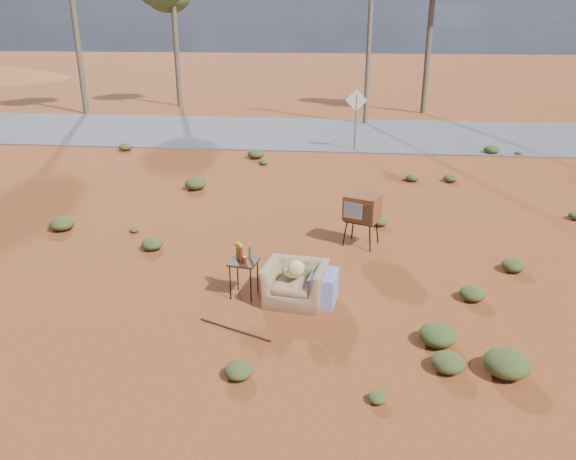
# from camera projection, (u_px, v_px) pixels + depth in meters

# --- Properties ---
(ground) EXTENTS (140.00, 140.00, 0.00)m
(ground) POSITION_uv_depth(u_px,v_px,m) (268.00, 303.00, 9.60)
(ground) COLOR #903D1C
(ground) RESTS_ON ground
(highway) EXTENTS (140.00, 7.00, 0.04)m
(highway) POSITION_uv_depth(u_px,v_px,m) (318.00, 133.00, 23.52)
(highway) COLOR #565659
(highway) RESTS_ON ground
(armchair) EXTENTS (1.30, 0.80, 0.90)m
(armchair) POSITION_uv_depth(u_px,v_px,m) (300.00, 279.00, 9.54)
(armchair) COLOR #8D6E4D
(armchair) RESTS_ON ground
(tv_unit) EXTENTS (0.84, 0.76, 1.10)m
(tv_unit) POSITION_uv_depth(u_px,v_px,m) (362.00, 209.00, 11.77)
(tv_unit) COLOR black
(tv_unit) RESTS_ON ground
(side_table) EXTENTS (0.53, 0.53, 0.95)m
(side_table) POSITION_uv_depth(u_px,v_px,m) (242.00, 259.00, 9.65)
(side_table) COLOR #322212
(side_table) RESTS_ON ground
(rusty_bar) EXTENTS (1.22, 0.57, 0.04)m
(rusty_bar) POSITION_uv_depth(u_px,v_px,m) (235.00, 330.00, 8.76)
(rusty_bar) COLOR #4F1E15
(rusty_bar) RESTS_ON ground
(road_sign) EXTENTS (0.78, 0.06, 2.19)m
(road_sign) POSITION_uv_depth(u_px,v_px,m) (356.00, 109.00, 20.06)
(road_sign) COLOR brown
(road_sign) RESTS_ON ground
(utility_pole_center) EXTENTS (1.40, 0.20, 8.00)m
(utility_pole_center) POSITION_uv_depth(u_px,v_px,m) (370.00, 28.00, 24.18)
(utility_pole_center) COLOR brown
(utility_pole_center) RESTS_ON ground
(scrub_patch) EXTENTS (17.49, 8.07, 0.33)m
(scrub_patch) POSITION_uv_depth(u_px,v_px,m) (260.00, 211.00, 13.72)
(scrub_patch) COLOR #414B21
(scrub_patch) RESTS_ON ground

